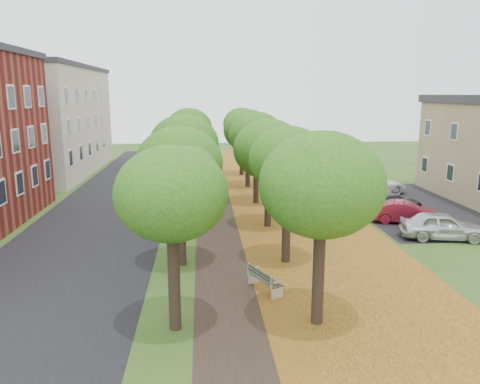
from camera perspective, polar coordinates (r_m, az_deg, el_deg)
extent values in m
plane|color=#2D4C19|center=(16.43, 0.13, -15.98)|extent=(120.00, 120.00, 0.00)
cube|color=black|center=(31.09, -16.22, -2.88)|extent=(8.00, 70.00, 0.01)
cube|color=black|center=(30.48, -2.26, -2.70)|extent=(3.20, 70.00, 0.01)
cube|color=#AF7E20|center=(31.09, 7.00, -2.49)|extent=(7.50, 70.00, 0.01)
cube|color=black|center=(34.71, 20.54, -1.65)|extent=(9.00, 16.00, 0.01)
cylinder|color=black|center=(15.68, -8.04, -10.55)|extent=(0.40, 0.40, 3.45)
ellipsoid|color=#1D5B13|center=(14.81, -8.37, 0.00)|extent=(3.71, 3.71, 3.16)
cylinder|color=black|center=(21.34, -7.16, -4.40)|extent=(0.40, 0.40, 3.45)
ellipsoid|color=#1D5B13|center=(20.72, -7.37, 3.41)|extent=(3.71, 3.71, 3.16)
cylinder|color=black|center=(27.15, -6.65, -0.85)|extent=(0.40, 0.40, 3.45)
ellipsoid|color=#1D5B13|center=(26.66, -6.81, 5.31)|extent=(3.71, 3.71, 3.16)
cylinder|color=black|center=(33.03, -6.33, 1.44)|extent=(0.40, 0.40, 3.45)
ellipsoid|color=#1D5B13|center=(32.63, -6.45, 6.51)|extent=(3.71, 3.71, 3.16)
cylinder|color=black|center=(38.94, -6.10, 3.04)|extent=(0.40, 0.40, 3.45)
ellipsoid|color=#1D5B13|center=(38.60, -6.20, 7.34)|extent=(3.71, 3.71, 3.16)
cylinder|color=black|center=(44.88, -5.94, 4.21)|extent=(0.40, 0.40, 3.45)
ellipsoid|color=#1D5B13|center=(44.58, -6.02, 7.95)|extent=(3.71, 3.71, 3.16)
cylinder|color=black|center=(16.11, 9.53, -9.97)|extent=(0.40, 0.40, 3.45)
ellipsoid|color=#1D5B13|center=(15.27, 9.91, 0.30)|extent=(3.71, 3.71, 3.16)
cylinder|color=black|center=(21.66, 5.66, -4.12)|extent=(0.40, 0.40, 3.45)
ellipsoid|color=#1D5B13|center=(21.04, 5.83, 3.58)|extent=(3.71, 3.71, 3.16)
cylinder|color=black|center=(27.40, 3.43, -0.67)|extent=(0.40, 0.40, 3.45)
ellipsoid|color=#1D5B13|center=(26.92, 3.50, 5.43)|extent=(3.71, 3.71, 3.16)
cylinder|color=black|center=(33.23, 1.97, 1.57)|extent=(0.40, 0.40, 3.45)
ellipsoid|color=#1D5B13|center=(32.84, 2.01, 6.61)|extent=(3.71, 3.71, 3.16)
cylinder|color=black|center=(39.12, 0.95, 3.14)|extent=(0.40, 0.40, 3.45)
ellipsoid|color=#1D5B13|center=(38.78, 0.97, 7.43)|extent=(3.71, 3.71, 3.16)
cylinder|color=black|center=(45.03, 0.20, 4.30)|extent=(0.40, 0.40, 3.45)
ellipsoid|color=#1D5B13|center=(44.74, 0.20, 8.03)|extent=(3.71, 3.71, 3.16)
cube|color=beige|center=(50.09, -23.30, 7.88)|extent=(10.00, 20.00, 10.00)
cube|color=#2D2D33|center=(50.08, -23.80, 13.81)|extent=(10.30, 20.30, 0.40)
cube|color=#29342C|center=(18.89, 3.08, -10.56)|extent=(1.23, 1.91, 0.04)
cube|color=#29342C|center=(18.65, 2.38, -9.92)|extent=(0.83, 1.73, 0.27)
cube|color=silver|center=(18.33, 4.55, -12.12)|extent=(0.50, 0.28, 0.47)
cube|color=silver|center=(19.66, 1.71, -10.37)|extent=(0.50, 0.28, 0.47)
cube|color=silver|center=(18.16, 4.57, -10.89)|extent=(0.45, 0.25, 0.04)
cube|color=silver|center=(19.50, 1.72, -9.22)|extent=(0.45, 0.25, 0.04)
imported|color=silver|center=(27.38, 23.44, -3.79)|extent=(4.61, 2.57, 1.48)
imported|color=maroon|center=(29.96, 19.54, -2.35)|extent=(4.24, 2.57, 1.32)
imported|color=#333339|center=(32.07, 17.83, -1.29)|extent=(5.06, 3.39, 1.36)
imported|color=silver|center=(38.19, 16.04, 0.87)|extent=(5.11, 2.80, 1.36)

